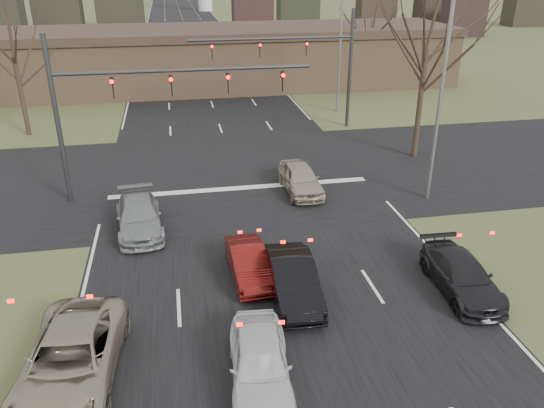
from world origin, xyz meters
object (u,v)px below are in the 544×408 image
Objects in this scene: car_silver_suv at (71,360)px; car_grey_ahead at (139,216)px; mast_arm_far at (311,56)px; car_black_hatch at (293,279)px; car_red_ahead at (248,263)px; streetlight_right_far at (338,38)px; car_charcoal_sedan at (462,276)px; streetlight_right_near at (438,87)px; mast_arm_near at (127,97)px; building at (226,57)px; car_silver_ahead at (301,179)px; car_white_sedan at (260,362)px.

car_silver_suv reaches higher than car_grey_ahead.
mast_arm_far reaches higher than car_black_hatch.
car_red_ahead is at bearing -110.82° from mast_arm_far.
streetlight_right_far is 2.31× the size of car_black_hatch.
car_black_hatch is at bearing 175.24° from car_charcoal_sedan.
streetlight_right_near is 12.19m from car_red_ahead.
car_black_hatch is 0.99× the size of car_charcoal_sedan.
car_charcoal_sedan is (11.73, -10.83, -4.44)m from mast_arm_near.
mast_arm_far is at bearing 101.47° from streetlight_right_near.
streetlight_right_far is (3.14, 4.00, 0.57)m from mast_arm_far.
building is 15.75m from mast_arm_far.
car_silver_suv is 1.26× the size of car_black_hatch.
building is at bearing 82.52° from car_red_ahead.
car_red_ahead is (4.38, -8.50, -4.46)m from mast_arm_near.
car_grey_ahead is at bearing 133.70° from car_black_hatch.
streetlight_right_near is at bearing 37.97° from car_silver_suv.
mast_arm_far is 1.11× the size of streetlight_right_far.
car_silver_ahead is (8.18, -0.98, -4.35)m from mast_arm_near.
car_red_ahead is at bearing -118.46° from car_silver_ahead.
car_charcoal_sedan is at bearing -36.67° from car_grey_ahead.
mast_arm_near is 1.09× the size of mast_arm_far.
building is 4.24× the size of streetlight_right_far.
building is 3.50× the size of mast_arm_near.
mast_arm_far is at bearing 66.56° from car_red_ahead.
streetlight_right_far is (0.50, 17.00, 0.00)m from streetlight_right_near.
car_red_ahead is at bearing -94.87° from building.
streetlight_right_far is 25.19m from car_red_ahead.
building is at bearing 103.69° from streetlight_right_near.
car_black_hatch is at bearing 27.36° from car_silver_suv.
car_silver_suv is (-15.32, -9.96, -4.83)m from streetlight_right_near.
streetlight_right_far is 2.29× the size of car_charcoal_sedan.
car_silver_ahead is (-3.55, 9.85, 0.09)m from car_charcoal_sedan.
car_red_ahead is (4.15, -4.65, -0.07)m from car_grey_ahead.
car_silver_ahead is at bearing 77.19° from car_white_sedan.
car_black_hatch is (1.83, 3.93, 0.00)m from car_white_sedan.
car_red_ahead is (-2.85, -33.50, -2.06)m from building.
car_red_ahead is at bearing 43.24° from car_silver_suv.
car_white_sedan is 10.80m from car_grey_ahead.
car_grey_ahead reaches higher than car_charcoal_sedan.
streetlight_right_near is at bearing -12.05° from mast_arm_near.
car_silver_suv is at bearing -95.60° from mast_arm_near.
streetlight_right_far is at bearing 63.05° from car_red_ahead.
car_red_ahead is (0.48, 5.50, -0.10)m from car_white_sedan.
building is 7.77× the size of car_silver_suv.
car_silver_suv reaches higher than car_silver_ahead.
car_white_sedan reaches higher than car_grey_ahead.
car_white_sedan is 0.96× the size of car_black_hatch.
car_red_ahead is at bearing -53.72° from car_grey_ahead.
mast_arm_far is at bearing 71.93° from car_silver_ahead.
car_black_hatch is at bearing -60.37° from mast_arm_near.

